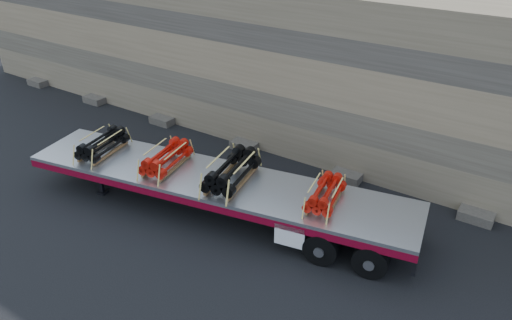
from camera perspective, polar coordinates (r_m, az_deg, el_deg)
The scene contains 7 objects.
ground at distance 17.85m, azimuth -2.00°, elevation -6.98°, with size 120.00×120.00×0.00m, color black.
rock_wall at distance 21.28m, azimuth 8.13°, elevation 9.47°, with size 44.00×3.00×7.00m, color #7A6B54.
trailer at distance 17.97m, azimuth -4.66°, elevation -4.03°, with size 14.31×2.75×1.43m, color #B5B8BE, non-canonical shape.
bundle_front at distance 19.91m, azimuth -17.15°, elevation 1.70°, with size 1.02×2.05×0.73m, color black, non-canonical shape.
bundle_midfront at distance 18.32m, azimuth -10.22°, elevation 0.19°, with size 1.05×2.09×0.74m, color #BA1409, non-canonical shape.
bundle_midrear at distance 17.11m, azimuth -2.81°, elevation -1.30°, with size 1.21×2.41×0.86m, color black, non-canonical shape.
bundle_rear at distance 16.17m, azimuth 7.91°, elevation -3.91°, with size 0.94×1.88×0.67m, color #BA1409, non-canonical shape.
Camera 1 is at (8.51, -11.74, 10.40)m, focal length 35.00 mm.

